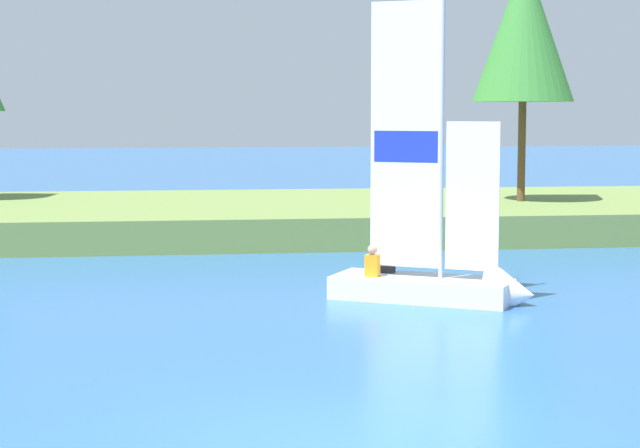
# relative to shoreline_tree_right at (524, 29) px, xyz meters

# --- Properties ---
(ground_plane) EXTENTS (200.00, 200.00, 0.00)m
(ground_plane) POSITION_rel_shoreline_tree_right_xyz_m (-9.35, -22.13, -6.42)
(ground_plane) COLOR #2D609E
(shore_bank) EXTENTS (80.00, 11.17, 0.93)m
(shore_bank) POSITION_rel_shoreline_tree_right_xyz_m (-9.35, 0.69, -5.95)
(shore_bank) COLOR olive
(shore_bank) RESTS_ON ground
(shoreline_tree_right) EXTENTS (3.23, 3.23, 7.81)m
(shoreline_tree_right) POSITION_rel_shoreline_tree_right_xyz_m (0.00, 0.00, 0.00)
(shoreline_tree_right) COLOR brown
(shoreline_tree_right) RESTS_ON shore_bank
(sailboat) EXTENTS (4.28, 3.24, 6.89)m
(sailboat) POSITION_rel_shoreline_tree_right_xyz_m (-5.53, -12.88, -5.92)
(sailboat) COLOR white
(sailboat) RESTS_ON ground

